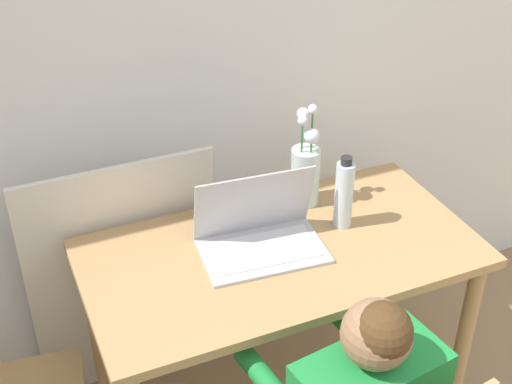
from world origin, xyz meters
The scene contains 6 objects.
wall_back centered at (0.00, 2.23, 1.25)m, with size 6.40×0.05×2.50m.
dining_table centered at (-0.10, 1.73, 0.64)m, with size 1.15×0.60×0.76m.
laptop centered at (-0.15, 1.77, 0.81)m, with size 0.38×0.26×0.23m.
flower_vase centered at (0.08, 1.93, 0.87)m, with size 0.09×0.09×0.34m.
water_bottle centered at (0.12, 1.77, 0.87)m, with size 0.06×0.06×0.24m.
cardboard_panel centered at (-0.50, 2.10, 0.48)m, with size 0.62×0.15×0.97m.
Camera 1 is at (-0.83, 0.23, 2.02)m, focal length 50.00 mm.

